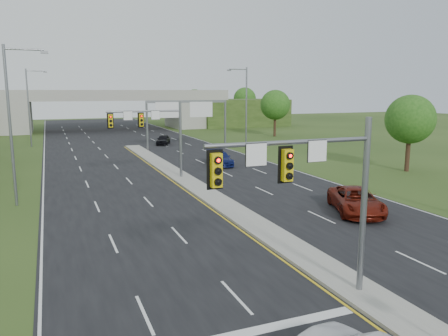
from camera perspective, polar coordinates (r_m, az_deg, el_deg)
ground at (r=18.90m, az=17.20°, el=-15.33°), size 240.00×240.00×0.00m
road at (r=49.97m, az=-8.85°, el=0.79°), size 24.00×160.00×0.02m
median at (r=38.55m, az=-4.77°, el=-1.74°), size 2.00×54.00×0.16m
lane_markings at (r=44.00m, az=-7.80°, el=-0.42°), size 23.72×160.00×0.01m
signal_mast_near at (r=16.04m, az=11.94°, el=-1.80°), size 6.62×0.60×7.00m
signal_mast_far at (r=39.15m, az=-8.89°, el=5.20°), size 6.62×0.60×7.00m
sign_gantry at (r=60.72m, az=-4.95°, el=7.46°), size 11.58×0.44×6.67m
overpass at (r=93.84m, az=-15.25°, el=7.02°), size 80.00×14.00×8.10m
lightpole_l_mid at (r=33.21m, az=-25.88°, el=5.86°), size 2.85×0.25×11.00m
lightpole_l_far at (r=68.14m, az=-24.02°, el=7.64°), size 2.85×0.25×11.00m
lightpole_r_far at (r=58.44m, az=2.76°, el=8.23°), size 2.85×0.25×11.00m
tree_r_near at (r=46.86m, az=23.15°, el=5.86°), size 4.80×4.80×7.60m
tree_r_mid at (r=77.56m, az=6.70°, el=8.18°), size 5.20×5.20×8.12m
tree_back_c at (r=112.70m, az=-3.84°, el=8.80°), size 5.60×5.60×8.32m
tree_back_d at (r=117.81m, az=2.72°, el=9.02°), size 6.00×6.00×8.85m
car_far_a at (r=30.05m, az=16.87°, el=-4.09°), size 4.78×6.49×1.64m
car_far_b at (r=47.14m, az=-0.56°, el=1.28°), size 2.66×5.34×1.49m
car_far_c at (r=65.98m, az=-7.94°, el=3.69°), size 3.24×4.57×1.45m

